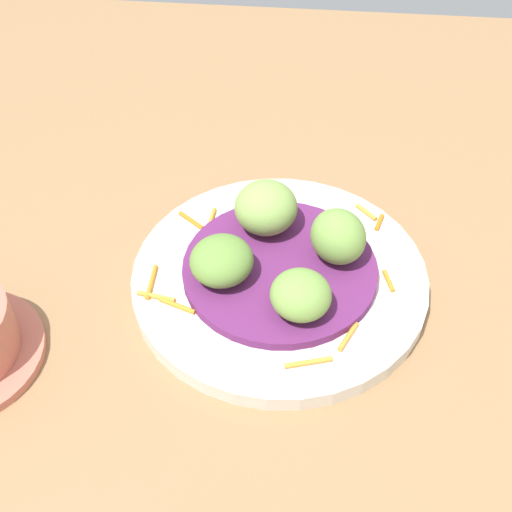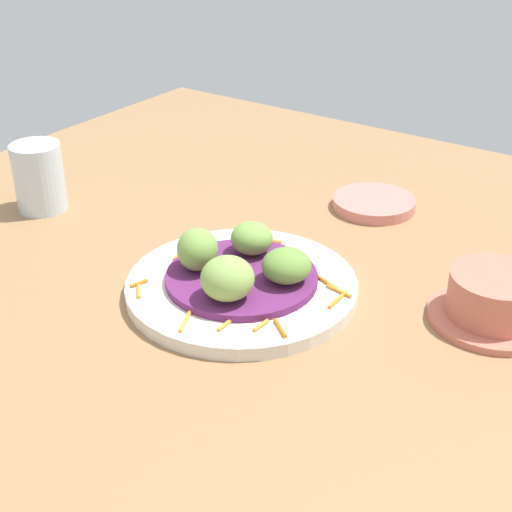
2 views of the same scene
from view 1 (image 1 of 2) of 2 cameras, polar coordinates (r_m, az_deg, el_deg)
table_surface at (r=57.25cm, az=3.41°, el=-5.38°), size 110.00×110.00×2.00cm
main_plate at (r=57.90cm, az=1.76°, el=-1.88°), size 25.13×25.13×1.50cm
cabbage_bed at (r=57.05cm, az=1.79°, el=-1.09°), size 16.47×16.47×0.84cm
carrot_garnish at (r=57.89cm, az=0.11°, el=-0.49°), size 21.12×21.35×0.40cm
guac_scoop_left at (r=54.71cm, az=-3.16°, el=-0.37°), size 7.33×7.35×3.58cm
guac_scoop_center at (r=52.24cm, az=3.22°, el=-3.26°), size 6.50×6.47×3.59cm
guac_scoop_right at (r=56.27cm, az=6.71°, el=1.67°), size 6.49×6.62×4.60cm
guac_scoop_back at (r=58.59cm, az=0.62°, el=4.13°), size 7.63×7.64×4.51cm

